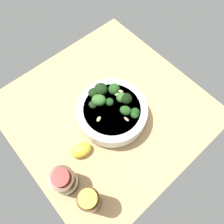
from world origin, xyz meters
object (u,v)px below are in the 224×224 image
Objects in this scene: bottle_tall at (65,181)px; bottle_short at (91,201)px; bowl_of_broccoli at (112,110)px; lemon_wedge at (81,150)px.

bottle_short reaches higher than bottle_tall.
bowl_of_broccoli is 25.78cm from bottle_tall.
bowl_of_broccoli is 3.51× the size of lemon_wedge.
bottle_tall is 9.47cm from bottle_short.
bottle_tall reaches higher than bowl_of_broccoli.
lemon_wedge is 0.59× the size of bottle_tall.
lemon_wedge is at bearing 101.27° from bowl_of_broccoli.
bottle_short reaches higher than lemon_wedge.
bowl_of_broccoli is at bearing -72.03° from bottle_tall.
bottle_short is at bearing 153.70° from lemon_wedge.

